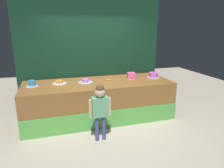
{
  "coord_description": "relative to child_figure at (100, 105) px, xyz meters",
  "views": [
    {
      "loc": [
        -1.06,
        -4.0,
        2.16
      ],
      "look_at": [
        0.27,
        0.39,
        0.91
      ],
      "focal_mm": 32.72,
      "sensor_mm": 36.0,
      "label": 1
    }
  ],
  "objects": [
    {
      "name": "donut",
      "position": [
        0.52,
        1.16,
        0.19
      ],
      "size": [
        0.1,
        0.1,
        0.03
      ],
      "primitive_type": "torus",
      "color": "orange",
      "rests_on": "stage_platform"
    },
    {
      "name": "curtain_backdrop",
      "position": [
        0.22,
        1.81,
        0.73
      ],
      "size": [
        3.79,
        0.08,
        2.93
      ],
      "primitive_type": "cube",
      "color": "#113823",
      "rests_on": "ground_plane"
    },
    {
      "name": "cake_far_right",
      "position": [
        1.71,
        1.11,
        0.24
      ],
      "size": [
        0.34,
        0.34,
        0.17
      ],
      "color": "silver",
      "rests_on": "stage_platform"
    },
    {
      "name": "child_figure",
      "position": [
        0.0,
        0.0,
        0.0
      ],
      "size": [
        0.44,
        0.2,
        1.14
      ],
      "color": "#3F4C8C",
      "rests_on": "ground_plane"
    },
    {
      "name": "cake_far_left",
      "position": [
        -1.28,
        1.14,
        0.23
      ],
      "size": [
        0.27,
        0.27,
        0.16
      ],
      "color": "silver",
      "rests_on": "stage_platform"
    },
    {
      "name": "pink_box",
      "position": [
        1.12,
        1.19,
        0.25
      ],
      "size": [
        0.22,
        0.22,
        0.15
      ],
      "primitive_type": "cube",
      "rotation": [
        0.0,
        0.0,
        -0.21
      ],
      "color": "pink",
      "rests_on": "stage_platform"
    },
    {
      "name": "cake_center_left",
      "position": [
        -0.68,
        1.2,
        0.2
      ],
      "size": [
        0.34,
        0.34,
        0.12
      ],
      "color": "silver",
      "rests_on": "stage_platform"
    },
    {
      "name": "ground_plane",
      "position": [
        0.22,
        0.43,
        -0.74
      ],
      "size": [
        12.0,
        12.0,
        0.0
      ],
      "primitive_type": "plane",
      "color": "#BCB29E"
    },
    {
      "name": "cake_center_right",
      "position": [
        -0.08,
        1.14,
        0.2
      ],
      "size": [
        0.36,
        0.36,
        0.12
      ],
      "color": "silver",
      "rests_on": "stage_platform"
    },
    {
      "name": "stage_platform",
      "position": [
        0.22,
        1.07,
        -0.28
      ],
      "size": [
        3.53,
        1.3,
        0.91
      ],
      "color": "brown",
      "rests_on": "ground_plane"
    }
  ]
}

